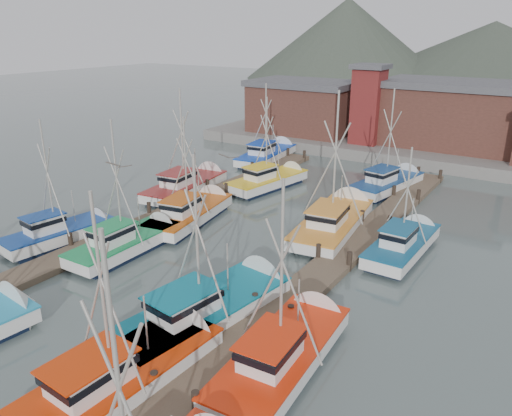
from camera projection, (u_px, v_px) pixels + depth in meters
The scene contains 22 objects.
ground at pixel (188, 269), 29.37m from camera, with size 260.00×260.00×0.00m, color #51615E.
dock_left at pixel (150, 221), 36.06m from camera, with size 2.30×46.00×1.50m.
dock_right at pixel (326, 269), 28.91m from camera, with size 2.30×46.00×1.50m.
quay at pixel (394, 144), 58.35m from camera, with size 44.00×16.00×1.20m, color gray.
shed_left at pixel (303, 106), 61.12m from camera, with size 12.72×8.48×6.20m.
shed_center at pixel (452, 113), 53.88m from camera, with size 14.84×9.54×6.90m.
lookout_tower at pixel (368, 104), 54.52m from camera, with size 3.60×3.60×8.50m.
distant_hills at pixel (451, 81), 132.58m from camera, with size 175.00×140.00×42.00m.
boat_1 at pixel (129, 372), 19.60m from camera, with size 3.77×9.88×9.24m.
boat_4 at pixel (131, 241), 31.57m from camera, with size 3.62×8.33×9.16m.
boat_5 at pixel (212, 307), 24.17m from camera, with size 4.51×10.51×9.34m.
boat_6 at pixel (65, 232), 32.96m from camera, with size 3.50×7.96×8.79m.
boat_7 at pixel (288, 350), 20.95m from camera, with size 3.72×9.16×9.15m.
boat_8 at pixel (193, 212), 36.57m from camera, with size 4.25×9.41×8.55m.
boat_9 at pixel (335, 220), 34.96m from camera, with size 4.49×10.71×10.71m.
boat_10 at pixel (189, 184), 42.92m from camera, with size 4.00×9.79×9.74m.
boat_11 at pixel (405, 243), 31.30m from camera, with size 3.11×8.21×7.58m.
boat_12 at pixel (271, 180), 44.26m from camera, with size 4.06×8.99×8.72m.
boat_13 at pixel (390, 182), 43.52m from camera, with size 4.26×9.20×9.52m.
boat_14 at pixel (269, 154), 53.25m from camera, with size 3.98×9.92×8.99m.
gull_near at pixel (119, 166), 23.99m from camera, with size 1.55×0.66×0.24m.
gull_far at pixel (229, 157), 30.90m from camera, with size 1.55×0.61×0.24m.
Camera 1 is at (17.69, -19.95, 13.43)m, focal length 35.00 mm.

